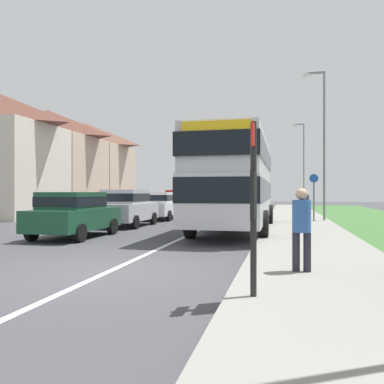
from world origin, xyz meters
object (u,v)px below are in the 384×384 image
Objects in this scene: parked_car_white at (161,204)px; cycle_route_sign at (314,195)px; street_lamp_mid at (322,136)px; street_lamp_far at (303,160)px; pedestrian_walking_away at (306,204)px; pedestrian_at_stop at (302,226)px; parked_car_red at (181,201)px; bus_stop_sign at (253,196)px; parked_car_dark_green at (74,213)px; parked_car_silver at (127,206)px; double_decker_bus at (236,179)px.

cycle_route_sign reaches higher than parked_car_white.
street_lamp_far is (-0.08, 19.08, 0.26)m from street_lamp_mid.
cycle_route_sign is (0.40, -0.12, 0.45)m from pedestrian_walking_away.
pedestrian_at_stop is at bearing -92.75° from street_lamp_far.
parked_car_white is 1.79× the size of cycle_route_sign.
street_lamp_far reaches higher than parked_car_red.
bus_stop_sign is (6.71, -21.49, 0.59)m from parked_car_red.
parked_car_dark_green is 0.46× the size of street_lamp_far.
parked_car_silver is 0.88× the size of parked_car_white.
parked_car_white is (0.18, 9.46, 0.00)m from parked_car_dark_green.
street_lamp_far reaches higher than street_lamp_mid.
pedestrian_at_stop is (7.48, -4.89, 0.09)m from parked_car_dark_green.
double_decker_bus is at bearing 33.41° from parked_car_dark_green.
double_decker_bus is 8.72m from pedestrian_at_stop.
parked_car_silver reaches higher than pedestrian_at_stop.
parked_car_white is at bearing 177.78° from street_lamp_mid.
parked_car_red is at bearing 115.12° from double_decker_bus.
pedestrian_walking_away is 3.69m from street_lamp_mid.
parked_car_red is 1.58× the size of bus_stop_sign.
cycle_route_sign is (1.94, 15.23, -0.11)m from bus_stop_sign.
parked_car_silver reaches higher than parked_car_dark_green.
street_lamp_far is at bearing 81.26° from double_decker_bus.
street_lamp_mid reaches higher than parked_car_dark_green.
pedestrian_walking_away is 0.20× the size of street_lamp_far.
pedestrian_at_stop is at bearing 68.99° from bus_stop_sign.
parked_car_silver is 0.97× the size of parked_car_red.
parked_car_red is (0.02, 14.66, 0.06)m from parked_car_dark_green.
pedestrian_walking_away is (8.27, 8.52, 0.09)m from parked_car_dark_green.
parked_car_white is 2.69× the size of pedestrian_walking_away.
street_lamp_mid is at bearing 55.52° from double_decker_bus.
parked_car_dark_green is 2.34× the size of pedestrian_walking_away.
bus_stop_sign reaches higher than pedestrian_at_stop.
pedestrian_at_stop and pedestrian_walking_away have the same top height.
parked_car_red is at bearing 107.34° from bus_stop_sign.
parked_car_red is 22.52m from bus_stop_sign.
parked_car_silver is 9.08m from pedestrian_walking_away.
double_decker_bus is 3.78× the size of bus_stop_sign.
parked_car_silver is 0.47× the size of street_lamp_far.
bus_stop_sign is at bearing -45.42° from parked_car_dark_green.
bus_stop_sign is 0.33× the size of street_lamp_mid.
double_decker_bus is at bearing -124.48° from street_lamp_mid.
double_decker_bus is 5.99m from pedestrian_walking_away.
parked_car_white is (-5.09, 5.99, -1.26)m from double_decker_bus.
street_lamp_mid is at bearing 34.44° from pedestrian_walking_away.
parked_car_red reaches higher than parked_car_silver.
parked_car_red is at bearing 143.36° from pedestrian_walking_away.
street_lamp_far is at bearing 87.70° from pedestrian_walking_away.
pedestrian_walking_away is at bearing -36.64° from parked_car_red.
cycle_route_sign is (8.65, -6.26, 0.48)m from parked_car_red.
parked_car_silver is at bearing 167.42° from double_decker_bus.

